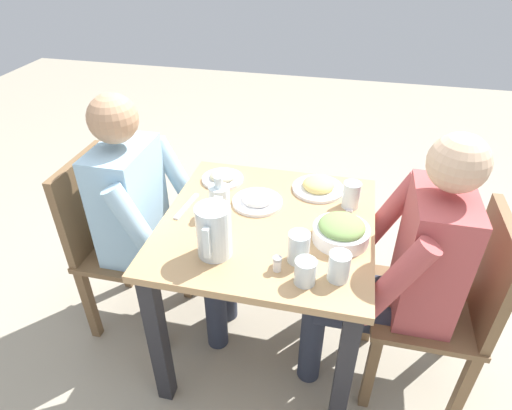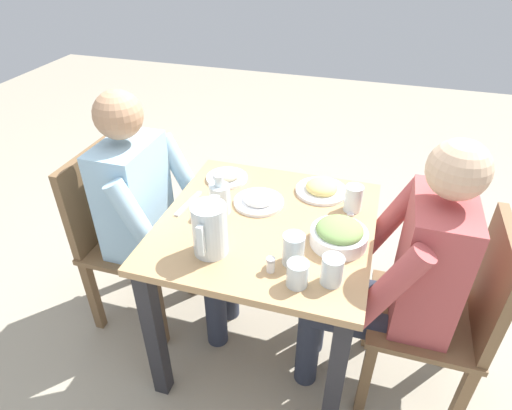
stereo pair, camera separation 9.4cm
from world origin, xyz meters
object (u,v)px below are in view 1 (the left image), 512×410
object	(u,v)px
water_glass_center	(305,272)
diner_far	(401,264)
water_glass_near_left	(339,267)
diner_near	(151,216)
plate_beans	(223,177)
dining_table	(267,248)
chair_far	(450,301)
salt_shaker	(277,264)
oil_carafe	(219,201)
water_glass_by_pitcher	(351,195)
plate_yoghurt	(257,200)
salad_bowl	(341,231)
water_pitcher	(214,231)
water_glass_far_left	(299,248)
chair_near	(113,236)
plate_fries	(318,186)

from	to	relation	value
water_glass_center	diner_far	bearing A→B (deg)	127.89
diner_far	water_glass_near_left	bearing A→B (deg)	-46.47
diner_near	water_glass_center	size ratio (longest dim) A/B	13.22
diner_near	plate_beans	distance (m)	0.35
dining_table	plate_beans	distance (m)	0.39
chair_far	salt_shaker	bearing A→B (deg)	-70.64
diner_near	plate_beans	size ratio (longest dim) A/B	6.36
diner_near	water_glass_near_left	distance (m)	0.85
plate_beans	oil_carafe	distance (m)	0.25
chair_far	water_glass_by_pitcher	size ratio (longest dim) A/B	7.95
plate_beans	water_glass_by_pitcher	distance (m)	0.56
diner_near	water_glass_by_pitcher	size ratio (longest dim) A/B	10.69
plate_beans	water_glass_near_left	xyz separation A→B (m)	(0.51, 0.54, 0.03)
dining_table	diner_far	world-z (taller)	diner_far
water_glass_near_left	plate_yoghurt	bearing A→B (deg)	-136.46
salad_bowl	water_glass_center	distance (m)	0.26
dining_table	salad_bowl	world-z (taller)	salad_bowl
dining_table	plate_yoghurt	distance (m)	0.20
diner_near	water_glass_near_left	xyz separation A→B (m)	(0.29, 0.79, 0.13)
diner_far	salt_shaker	bearing A→B (deg)	-62.52
water_pitcher	water_glass_far_left	world-z (taller)	water_pitcher
dining_table	chair_far	distance (m)	0.72
dining_table	chair_near	world-z (taller)	chair_near
water_pitcher	water_glass_center	distance (m)	0.33
chair_far	water_glass_center	bearing A→B (deg)	-64.36
oil_carafe	water_glass_by_pitcher	bearing A→B (deg)	108.05
water_glass_by_pitcher	diner_far	bearing A→B (deg)	44.00
chair_far	diner_near	xyz separation A→B (m)	(-0.08, -1.22, 0.15)
water_pitcher	water_glass_by_pitcher	size ratio (longest dim) A/B	1.76
salad_bowl	plate_yoghurt	distance (m)	0.38
diner_near	diner_far	xyz separation A→B (m)	(0.08, 1.02, 0.00)
chair_far	water_glass_near_left	distance (m)	0.55
diner_near	oil_carafe	bearing A→B (deg)	85.15
plate_fries	water_glass_near_left	xyz separation A→B (m)	(0.52, 0.12, 0.03)
plate_yoghurt	diner_near	bearing A→B (deg)	-80.79
plate_fries	salt_shaker	xyz separation A→B (m)	(0.53, -0.08, 0.01)
diner_far	water_pitcher	distance (m)	0.70
water_glass_center	oil_carafe	world-z (taller)	oil_carafe
diner_near	water_pitcher	xyz separation A→B (m)	(0.26, 0.37, 0.18)
chair_far	water_glass_by_pitcher	distance (m)	0.54
oil_carafe	plate_yoghurt	bearing A→B (deg)	127.63
water_pitcher	plate_yoghurt	size ratio (longest dim) A/B	0.94
water_glass_near_left	water_glass_by_pitcher	xyz separation A→B (m)	(-0.43, 0.02, 0.00)
dining_table	plate_yoghurt	world-z (taller)	plate_yoghurt
water_glass_center	plate_beans	bearing A→B (deg)	-141.63
plate_yoghurt	oil_carafe	bearing A→B (deg)	-52.37
chair_far	water_glass_near_left	size ratio (longest dim) A/B	8.56
plate_fries	water_glass_center	bearing A→B (deg)	1.67
plate_yoghurt	oil_carafe	world-z (taller)	oil_carafe
plate_fries	water_glass_by_pitcher	world-z (taller)	water_glass_by_pitcher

